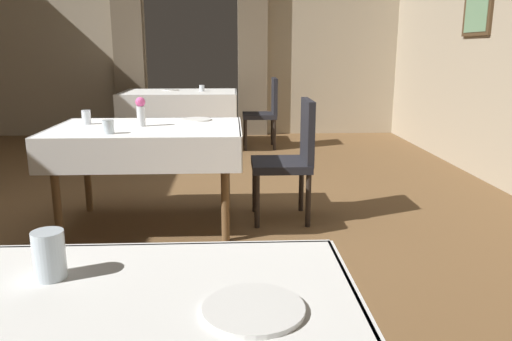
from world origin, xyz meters
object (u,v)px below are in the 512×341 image
(chair_mid_right, at_px, (292,154))
(plate_near_c, at_px, (253,309))
(chair_far_right, at_px, (265,109))
(glass_far_a, at_px, (202,88))
(dining_table_mid, at_px, (148,139))
(plate_mid_c, at_px, (196,119))
(glass_near_d, at_px, (49,255))
(plate_far_b, at_px, (171,90))
(glass_mid_b, at_px, (86,117))
(flower_vase_mid, at_px, (141,111))
(dining_table_far, at_px, (180,99))
(glass_mid_d, at_px, (108,127))

(chair_mid_right, height_order, plate_near_c, chair_mid_right)
(chair_far_right, relative_size, glass_far_a, 11.08)
(dining_table_mid, xyz_separation_m, plate_mid_c, (0.34, 0.31, 0.09))
(glass_near_d, bearing_deg, plate_far_b, 93.90)
(glass_mid_b, distance_m, glass_far_a, 3.05)
(chair_mid_right, bearing_deg, flower_vase_mid, -175.98)
(dining_table_far, height_order, chair_mid_right, chair_mid_right)
(glass_far_a, relative_size, plate_far_b, 0.39)
(chair_mid_right, distance_m, chair_far_right, 2.91)
(plate_near_c, relative_size, glass_mid_b, 2.10)
(plate_near_c, distance_m, plate_far_b, 6.00)
(plate_near_c, height_order, glass_mid_b, glass_mid_b)
(dining_table_far, bearing_deg, plate_near_c, -82.64)
(chair_far_right, relative_size, plate_far_b, 4.31)
(glass_far_a, bearing_deg, glass_mid_d, -96.90)
(glass_near_d, relative_size, glass_far_a, 1.43)
(flower_vase_mid, xyz_separation_m, glass_mid_d, (-0.16, -0.33, -0.07))
(chair_mid_right, relative_size, glass_far_a, 11.08)
(dining_table_mid, relative_size, dining_table_far, 0.90)
(dining_table_mid, height_order, plate_near_c, plate_near_c)
(chair_mid_right, xyz_separation_m, glass_mid_d, (-1.26, -0.41, 0.28))
(chair_far_right, distance_m, plate_mid_c, 2.80)
(dining_table_mid, distance_m, plate_mid_c, 0.47)
(chair_mid_right, distance_m, glass_mid_b, 1.56)
(chair_mid_right, bearing_deg, glass_far_a, 105.74)
(chair_far_right, bearing_deg, plate_mid_c, -105.03)
(dining_table_far, distance_m, glass_mid_b, 3.00)
(dining_table_far, bearing_deg, chair_mid_right, -69.10)
(plate_mid_c, bearing_deg, glass_mid_d, -130.54)
(dining_table_far, relative_size, glass_far_a, 18.06)
(chair_far_right, distance_m, plate_far_b, 1.33)
(plate_near_c, bearing_deg, chair_mid_right, 81.55)
(dining_table_mid, relative_size, flower_vase_mid, 6.47)
(plate_mid_c, distance_m, glass_far_a, 2.80)
(chair_mid_right, xyz_separation_m, glass_far_a, (-0.85, 3.02, 0.28))
(chair_far_right, bearing_deg, glass_mid_d, -110.75)
(glass_near_d, distance_m, flower_vase_mid, 2.49)
(flower_vase_mid, bearing_deg, dining_table_far, 90.79)
(glass_mid_b, bearing_deg, plate_near_c, -67.96)
(dining_table_far, distance_m, flower_vase_mid, 3.09)
(plate_near_c, distance_m, glass_far_a, 5.77)
(plate_mid_c, relative_size, glass_far_a, 2.79)
(chair_mid_right, height_order, glass_far_a, chair_mid_right)
(chair_far_right, distance_m, glass_mid_d, 3.56)
(chair_mid_right, distance_m, plate_near_c, 2.78)
(dining_table_far, xyz_separation_m, glass_mid_d, (-0.12, -3.42, 0.15))
(glass_near_d, distance_m, plate_far_b, 5.77)
(flower_vase_mid, relative_size, glass_far_a, 2.51)
(glass_far_a, distance_m, plate_far_b, 0.47)
(chair_mid_right, bearing_deg, chair_far_right, 90.12)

